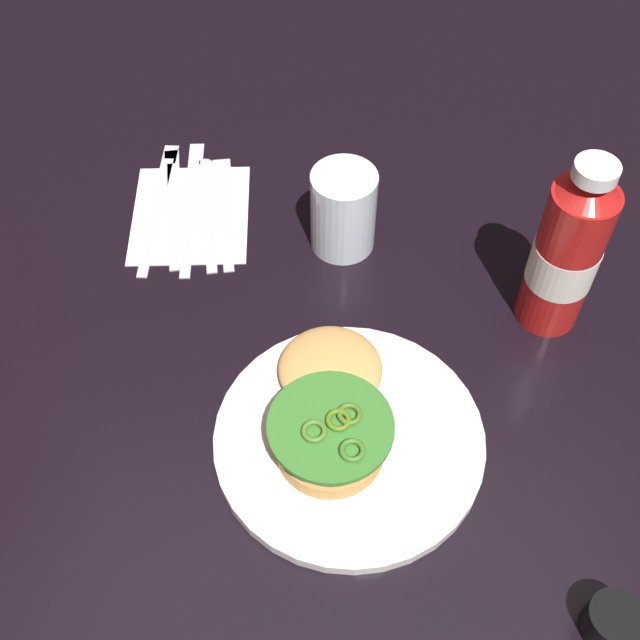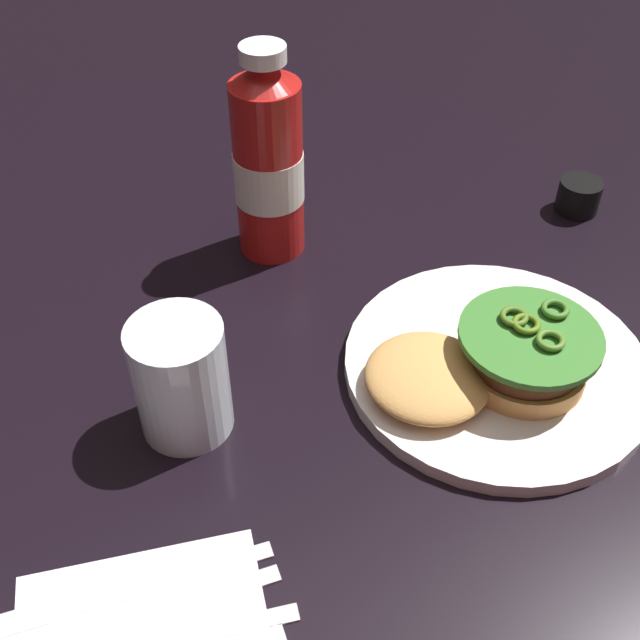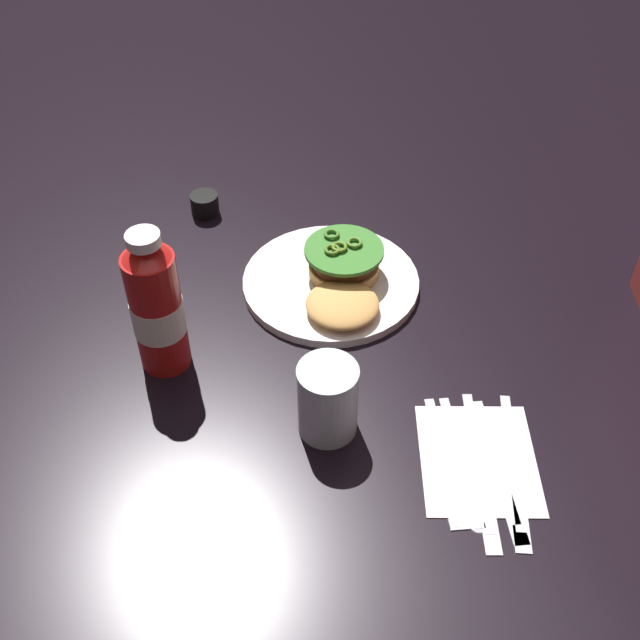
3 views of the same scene
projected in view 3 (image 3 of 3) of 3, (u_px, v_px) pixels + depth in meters
ground_plane at (311, 329)px, 1.07m from camera, size 3.00×3.00×0.00m
dinner_plate at (331, 282)px, 1.13m from camera, size 0.26×0.26×0.01m
burger_sandwich at (343, 276)px, 1.10m from camera, size 0.19×0.11×0.05m
ketchup_bottle at (157, 308)px, 0.96m from camera, size 0.07×0.07×0.21m
water_glass at (328, 400)px, 0.91m from camera, size 0.07×0.07×0.10m
condiment_cup at (205, 204)px, 1.25m from camera, size 0.05×0.05×0.03m
napkin at (478, 459)px, 0.91m from camera, size 0.16×0.14×0.00m
fork_utensil at (447, 470)px, 0.90m from camera, size 0.19×0.04×0.00m
spoon_utensil at (467, 478)px, 0.89m from camera, size 0.19×0.04×0.00m
table_knife at (482, 477)px, 0.89m from camera, size 0.22×0.02×0.00m
butter_knife at (502, 475)px, 0.89m from camera, size 0.20×0.04×0.00m
steak_knife at (515, 477)px, 0.89m from camera, size 0.22×0.03×0.00m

